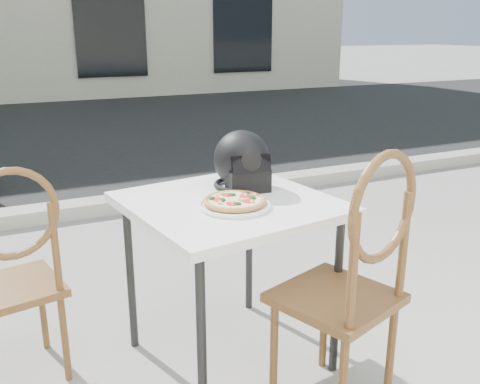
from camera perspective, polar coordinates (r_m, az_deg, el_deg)
name	(u,v)px	position (r m, az deg, el deg)	size (l,w,h in m)	color
street_asphalt	(63,134)	(8.81, -18.38, 5.93)	(30.00, 8.00, 0.00)	black
curb	(123,203)	(4.95, -12.42, -1.16)	(30.00, 0.25, 0.12)	#98948E
cafe_table_main	(229,215)	(2.46, -1.15, -2.51)	(0.99, 0.99, 0.83)	white
plate	(235,205)	(2.33, -0.59, -1.42)	(0.33, 0.33, 0.02)	white
pizza	(234,201)	(2.33, -0.59, -0.93)	(0.31, 0.31, 0.03)	#C48D48
helmet	(242,163)	(2.59, 0.25, 3.12)	(0.29, 0.30, 0.28)	black
cafe_chair_main	(354,272)	(2.20, 12.10, -8.36)	(0.57, 0.57, 1.16)	brown
cafe_chair_side	(13,267)	(2.53, -23.08, -7.41)	(0.48, 0.48, 1.05)	brown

